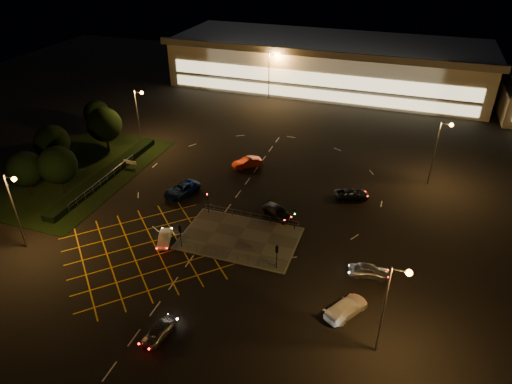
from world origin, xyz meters
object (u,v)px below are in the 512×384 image
(car_near_silver, at_px, (159,331))
(car_left_blue, at_px, (182,189))
(signal_nw, at_px, (208,198))
(car_circ_red, at_px, (247,162))
(signal_se, at_px, (277,252))
(car_far_dkgrey, at_px, (277,212))
(car_east_grey, at_px, (352,194))
(car_queue_white, at_px, (164,238))
(signal_sw, at_px, (180,232))
(signal_ne, at_px, (295,215))
(car_approach_white, at_px, (346,307))
(car_right_silver, at_px, (369,271))

(car_near_silver, relative_size, car_left_blue, 0.71)
(signal_nw, distance_m, car_circ_red, 14.50)
(signal_se, xyz_separation_m, car_near_silver, (-7.80, -13.04, -1.69))
(signal_nw, height_order, car_far_dkgrey, signal_nw)
(car_left_blue, height_order, car_east_grey, car_left_blue)
(car_left_blue, bearing_deg, car_east_grey, 36.90)
(car_near_silver, distance_m, car_queue_white, 14.87)
(signal_sw, xyz_separation_m, signal_ne, (12.00, 7.99, 0.00))
(signal_se, distance_m, car_approach_white, 9.75)
(car_circ_red, bearing_deg, car_east_grey, 35.20)
(signal_sw, relative_size, car_approach_white, 0.60)
(signal_ne, xyz_separation_m, car_east_grey, (5.77, 10.11, -1.68))
(car_near_silver, distance_m, car_right_silver, 23.47)
(car_left_blue, bearing_deg, signal_sw, -42.50)
(signal_nw, bearing_deg, car_queue_white, -107.68)
(car_east_grey, distance_m, car_approach_white, 22.55)
(signal_sw, height_order, car_left_blue, signal_sw)
(car_queue_white, height_order, car_left_blue, car_left_blue)
(signal_nw, distance_m, car_queue_white, 8.30)
(signal_nw, xyz_separation_m, car_far_dkgrey, (9.01, 2.37, -1.67))
(car_near_silver, xyz_separation_m, car_far_dkgrey, (4.82, 23.39, 0.02))
(signal_se, distance_m, signal_nw, 14.41)
(car_near_silver, bearing_deg, signal_ne, 79.74)
(signal_sw, distance_m, car_east_grey, 25.42)
(car_far_dkgrey, distance_m, car_circ_red, 14.81)
(signal_nw, relative_size, car_near_silver, 0.79)
(signal_sw, relative_size, car_queue_white, 0.84)
(signal_nw, bearing_deg, signal_ne, 0.00)
(car_left_blue, distance_m, car_circ_red, 12.60)
(signal_sw, distance_m, car_right_silver, 22.25)
(car_far_dkgrey, bearing_deg, car_queue_white, 163.27)
(car_left_blue, distance_m, car_right_silver, 29.26)
(car_east_grey, bearing_deg, car_near_silver, 134.76)
(signal_nw, relative_size, car_east_grey, 0.64)
(car_near_silver, xyz_separation_m, car_east_grey, (13.58, 31.14, 0.01))
(signal_se, height_order, car_queue_white, signal_se)
(car_queue_white, relative_size, car_approach_white, 0.71)
(car_circ_red, bearing_deg, car_right_silver, 6.07)
(signal_sw, relative_size, car_east_grey, 0.64)
(car_far_dkgrey, bearing_deg, car_left_blue, 118.04)
(car_east_grey, bearing_deg, car_circ_red, 54.45)
(signal_ne, relative_size, car_approach_white, 0.60)
(car_east_grey, xyz_separation_m, car_approach_white, (2.85, -22.37, 0.07))
(signal_ne, xyz_separation_m, car_far_dkgrey, (-2.99, 2.37, -1.67))
(signal_se, bearing_deg, signal_sw, 0.00)
(signal_nw, distance_m, car_right_silver, 22.89)
(signal_ne, distance_m, car_east_grey, 11.76)
(signal_ne, distance_m, car_far_dkgrey, 4.16)
(signal_ne, relative_size, car_near_silver, 0.79)
(signal_sw, relative_size, car_left_blue, 0.56)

